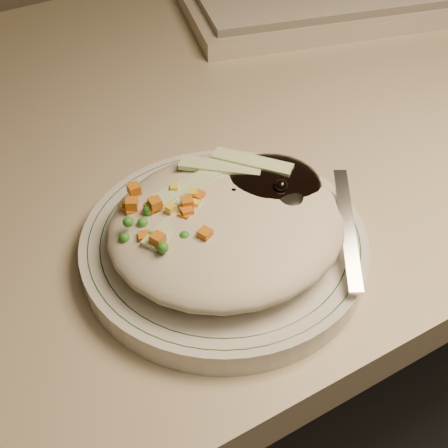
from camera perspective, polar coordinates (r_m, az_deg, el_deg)
desk at (r=0.82m, az=-3.37°, el=-1.82°), size 1.40×0.70×0.74m
plate at (r=0.52m, az=0.00°, el=-2.08°), size 0.24×0.24×0.02m
plate_rim at (r=0.51m, az=0.00°, el=-1.30°), size 0.22×0.22×0.00m
meal at (r=0.50m, az=0.47°, el=0.60°), size 0.21×0.19×0.05m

